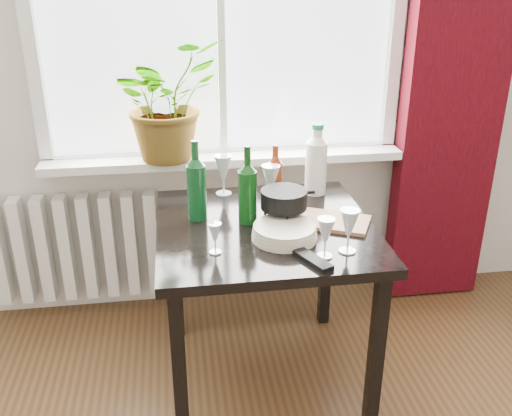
{
  "coord_description": "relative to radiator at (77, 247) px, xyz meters",
  "views": [
    {
      "loc": [
        -0.23,
        -0.46,
        1.7
      ],
      "look_at": [
        0.06,
        1.55,
        0.81
      ],
      "focal_mm": 40.0,
      "sensor_mm": 36.0,
      "label": 1
    }
  ],
  "objects": [
    {
      "name": "windowsill",
      "position": [
        0.75,
        -0.03,
        0.44
      ],
      "size": [
        1.72,
        0.2,
        0.04
      ],
      "color": "white",
      "rests_on": "ground"
    },
    {
      "name": "curtain",
      "position": [
        1.87,
        -0.06,
        0.92
      ],
      "size": [
        0.5,
        0.12,
        2.56
      ],
      "color": "#33040B",
      "rests_on": "ground"
    },
    {
      "name": "radiator",
      "position": [
        0.0,
        0.0,
        0.0
      ],
      "size": [
        0.8,
        0.1,
        0.55
      ],
      "color": "white",
      "rests_on": "ground"
    },
    {
      "name": "table",
      "position": [
        0.85,
        -0.63,
        0.27
      ],
      "size": [
        0.85,
        0.85,
        0.74
      ],
      "color": "black",
      "rests_on": "ground"
    },
    {
      "name": "potted_plant",
      "position": [
        0.49,
        -0.05,
        0.74
      ],
      "size": [
        0.65,
        0.64,
        0.54
      ],
      "primitive_type": "imported",
      "rotation": [
        0.0,
        0.0,
        0.68
      ],
      "color": "#357F21",
      "rests_on": "windowsill"
    },
    {
      "name": "wine_bottle_left",
      "position": [
        0.59,
        -0.53,
        0.53
      ],
      "size": [
        0.08,
        0.08,
        0.33
      ],
      "primitive_type": null,
      "rotation": [
        0.0,
        0.0,
        -0.07
      ],
      "color": "#0B3D19",
      "rests_on": "table"
    },
    {
      "name": "wine_bottle_right",
      "position": [
        0.79,
        -0.59,
        0.52
      ],
      "size": [
        0.08,
        0.08,
        0.32
      ],
      "primitive_type": null,
      "rotation": [
        0.0,
        0.0,
        -0.14
      ],
      "color": "#0B3A0F",
      "rests_on": "table"
    },
    {
      "name": "bottle_amber",
      "position": [
        0.93,
        -0.39,
        0.49
      ],
      "size": [
        0.07,
        0.07,
        0.26
      ],
      "primitive_type": null,
      "rotation": [
        0.0,
        0.0,
        0.15
      ],
      "color": "maroon",
      "rests_on": "table"
    },
    {
      "name": "cleaning_bottle",
      "position": [
        1.13,
        -0.33,
        0.53
      ],
      "size": [
        0.09,
        0.09,
        0.33
      ],
      "primitive_type": null,
      "rotation": [
        0.0,
        0.0,
        0.0
      ],
      "color": "white",
      "rests_on": "table"
    },
    {
      "name": "wineglass_front_right",
      "position": [
        1.02,
        -0.92,
        0.44
      ],
      "size": [
        0.07,
        0.07,
        0.15
      ],
      "primitive_type": null,
      "rotation": [
        0.0,
        0.0,
        0.09
      ],
      "color": "white",
      "rests_on": "table"
    },
    {
      "name": "wineglass_far_right",
      "position": [
        1.11,
        -0.9,
        0.44
      ],
      "size": [
        0.09,
        0.09,
        0.17
      ],
      "primitive_type": null,
      "rotation": [
        0.0,
        0.0,
        -0.4
      ],
      "color": "white",
      "rests_on": "table"
    },
    {
      "name": "wineglass_back_center",
      "position": [
        0.9,
        -0.44,
        0.45
      ],
      "size": [
        0.09,
        0.09,
        0.19
      ],
      "primitive_type": null,
      "rotation": [
        0.0,
        0.0,
        0.09
      ],
      "color": "silver",
      "rests_on": "table"
    },
    {
      "name": "wineglass_back_left",
      "position": [
        0.72,
        -0.28,
        0.45
      ],
      "size": [
        0.1,
        0.1,
        0.19
      ],
      "primitive_type": null,
      "rotation": [
        0.0,
        0.0,
        -0.43
      ],
      "color": "silver",
      "rests_on": "table"
    },
    {
      "name": "wineglass_front_left",
      "position": [
        0.64,
        -0.84,
        0.42
      ],
      "size": [
        0.06,
        0.06,
        0.12
      ],
      "primitive_type": null,
      "rotation": [
        0.0,
        0.0,
        0.25
      ],
      "color": "silver",
      "rests_on": "table"
    },
    {
      "name": "plate_stack",
      "position": [
        0.9,
        -0.76,
        0.39
      ],
      "size": [
        0.32,
        0.32,
        0.05
      ],
      "primitive_type": "cylinder",
      "rotation": [
        0.0,
        0.0,
        0.37
      ],
      "color": "beige",
      "rests_on": "table"
    },
    {
      "name": "fondue_pot",
      "position": [
        0.92,
        -0.63,
        0.43
      ],
      "size": [
        0.25,
        0.23,
        0.14
      ],
      "primitive_type": null,
      "rotation": [
        0.0,
        0.0,
        0.24
      ],
      "color": "black",
      "rests_on": "table"
    },
    {
      "name": "tv_remote",
      "position": [
        0.97,
        -0.96,
        0.37
      ],
      "size": [
        0.12,
        0.17,
        0.02
      ],
      "primitive_type": "cube",
      "rotation": [
        0.0,
        0.0,
        0.45
      ],
      "color": "black",
      "rests_on": "table"
    },
    {
      "name": "cutting_board",
      "position": [
        1.12,
        -0.65,
        0.37
      ],
      "size": [
        0.33,
        0.29,
        0.02
      ],
      "primitive_type": "cube",
      "rotation": [
        0.0,
        0.0,
        -0.46
      ],
      "color": "#9C6746",
      "rests_on": "table"
    }
  ]
}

